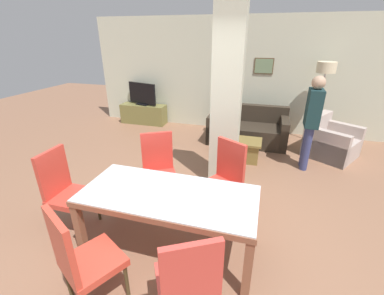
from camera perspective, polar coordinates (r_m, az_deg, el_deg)
ground_plane at (r=3.22m, az=-4.72°, el=-21.00°), size 18.00×18.00×0.00m
back_wall at (r=6.62m, az=8.85°, el=15.53°), size 7.20×0.09×2.70m
divider_pillar at (r=3.88m, az=7.66°, el=9.89°), size 0.43×0.28×2.70m
dining_table at (r=2.84m, az=-5.13°, el=-12.42°), size 1.88×0.85×0.74m
dining_chair_far_left at (r=3.65m, az=-7.38°, el=-4.44°), size 0.63×0.63×1.04m
dining_chair_near_left at (r=2.52m, az=-23.39°, el=-21.50°), size 0.62×0.62×1.04m
dining_chair_near_right at (r=2.19m, az=-0.88°, el=-27.68°), size 0.63×0.63×1.04m
dining_chair_far_right at (r=3.41m, az=7.20°, el=-6.60°), size 0.63×0.63×1.04m
dining_chair_head_left at (r=3.52m, az=-26.42°, el=-8.08°), size 0.46×0.46×1.04m
sofa at (r=5.98m, az=12.17°, el=3.82°), size 1.72×0.87×0.80m
armchair at (r=5.84m, az=28.26°, el=0.99°), size 1.17×1.16×0.81m
coffee_table at (r=5.11m, az=10.97°, el=-0.41°), size 0.73×0.50×0.41m
bottle at (r=5.03m, az=9.49°, el=2.93°), size 0.06×0.06×0.25m
tv_stand at (r=7.28m, az=-10.67°, el=7.34°), size 1.24×0.40×0.52m
tv_screen at (r=7.15m, az=-11.00°, el=11.54°), size 0.86×0.29×0.59m
floor_lamp at (r=6.20m, az=27.45°, el=14.11°), size 0.38×0.38×1.77m
standing_person at (r=4.89m, az=25.08°, el=6.02°), size 0.23×0.38×1.67m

